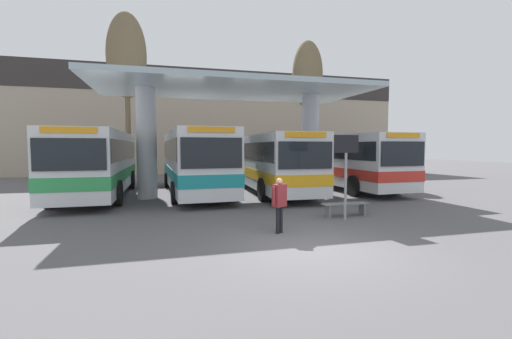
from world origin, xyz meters
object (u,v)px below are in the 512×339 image
at_px(transit_bus_center_bay, 194,159).
at_px(pedestrian_waiting, 279,200).
at_px(transit_bus_right_bay, 269,160).
at_px(poplar_tree_behind_right, 127,57).
at_px(transit_bus_far_right_bay, 343,159).
at_px(waiting_bench_near_pillar, 345,206).
at_px(info_sign_platform, 346,159).
at_px(transit_bus_left_bay, 98,160).
at_px(poplar_tree_behind_left, 307,76).

xyz_separation_m(transit_bus_center_bay, pedestrian_waiting, (1.56, -9.46, -0.86)).
height_order(transit_bus_right_bay, poplar_tree_behind_right, poplar_tree_behind_right).
distance_m(transit_bus_far_right_bay, waiting_bench_near_pillar, 8.56).
bearing_deg(poplar_tree_behind_right, transit_bus_center_bay, -59.16).
height_order(waiting_bench_near_pillar, info_sign_platform, info_sign_platform).
bearing_deg(pedestrian_waiting, transit_bus_left_bay, 91.55).
bearing_deg(transit_bus_right_bay, waiting_bench_near_pillar, 96.49).
distance_m(pedestrian_waiting, poplar_tree_behind_right, 18.49).
xyz_separation_m(transit_bus_left_bay, transit_bus_center_bay, (4.74, 0.07, 0.02)).
bearing_deg(info_sign_platform, transit_bus_left_bay, 137.90).
bearing_deg(transit_bus_far_right_bay, poplar_tree_behind_left, -98.74).
bearing_deg(pedestrian_waiting, info_sign_platform, -9.49).
bearing_deg(waiting_bench_near_pillar, transit_bus_left_bay, 140.90).
xyz_separation_m(poplar_tree_behind_left, poplar_tree_behind_right, (-13.65, -0.81, 0.36)).
bearing_deg(poplar_tree_behind_left, transit_bus_far_right_bay, -97.46).
xyz_separation_m(waiting_bench_near_pillar, poplar_tree_behind_right, (-8.56, 14.22, 8.25)).
relative_size(transit_bus_center_bay, transit_bus_far_right_bay, 1.08).
distance_m(transit_bus_far_right_bay, info_sign_platform, 9.09).
bearing_deg(poplar_tree_behind_left, poplar_tree_behind_right, -176.62).
relative_size(transit_bus_far_right_bay, poplar_tree_behind_left, 0.93).
bearing_deg(transit_bus_center_bay, transit_bus_right_bay, 173.60).
relative_size(transit_bus_center_bay, poplar_tree_behind_right, 0.96).
relative_size(transit_bus_center_bay, waiting_bench_near_pillar, 6.43).
bearing_deg(transit_bus_left_bay, poplar_tree_behind_left, -152.71).
bearing_deg(transit_bus_far_right_bay, info_sign_platform, 59.63).
xyz_separation_m(transit_bus_left_bay, transit_bus_right_bay, (8.86, -0.25, -0.06)).
height_order(pedestrian_waiting, poplar_tree_behind_left, poplar_tree_behind_left).
bearing_deg(info_sign_platform, pedestrian_waiting, -157.16).
bearing_deg(waiting_bench_near_pillar, transit_bus_right_bay, 94.35).
distance_m(transit_bus_right_bay, waiting_bench_near_pillar, 7.57).
relative_size(transit_bus_right_bay, info_sign_platform, 3.94).
xyz_separation_m(transit_bus_far_right_bay, waiting_bench_near_pillar, (-4.09, -7.38, -1.42)).
relative_size(transit_bus_left_bay, pedestrian_waiting, 6.67).
xyz_separation_m(transit_bus_right_bay, poplar_tree_behind_right, (-7.99, 6.80, 6.84)).
relative_size(waiting_bench_near_pillar, pedestrian_waiting, 1.09).
xyz_separation_m(transit_bus_center_bay, transit_bus_right_bay, (4.12, -0.31, -0.08)).
distance_m(transit_bus_left_bay, transit_bus_center_bay, 4.74).
relative_size(transit_bus_center_bay, pedestrian_waiting, 7.02).
height_order(transit_bus_far_right_bay, waiting_bench_near_pillar, transit_bus_far_right_bay).
xyz_separation_m(transit_bus_right_bay, pedestrian_waiting, (-2.55, -9.15, -0.78)).
height_order(transit_bus_center_bay, info_sign_platform, transit_bus_center_bay).
bearing_deg(transit_bus_left_bay, transit_bus_center_bay, -178.80).
distance_m(pedestrian_waiting, poplar_tree_behind_left, 20.02).
xyz_separation_m(info_sign_platform, poplar_tree_behind_left, (5.42, 15.58, 6.17)).
bearing_deg(pedestrian_waiting, transit_bus_far_right_bay, 19.35).
bearing_deg(transit_bus_far_right_bay, transit_bus_right_bay, -1.62).
xyz_separation_m(pedestrian_waiting, poplar_tree_behind_left, (8.21, 16.76, 7.26)).
bearing_deg(transit_bus_far_right_bay, poplar_tree_behind_right, -29.66).
bearing_deg(poplar_tree_behind_left, pedestrian_waiting, -116.10).
bearing_deg(poplar_tree_behind_left, info_sign_platform, -109.18).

